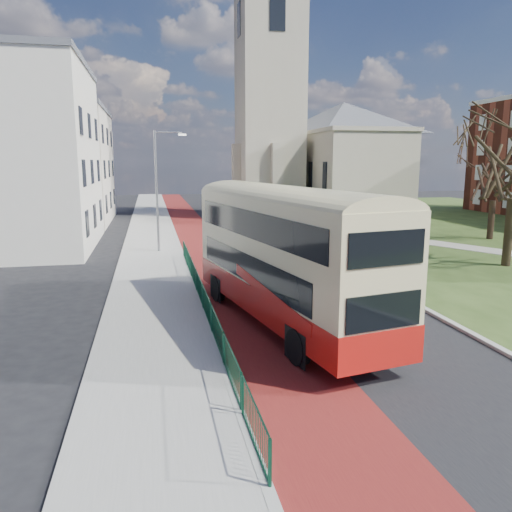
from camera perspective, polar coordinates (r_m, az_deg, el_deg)
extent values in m
plane|color=black|center=(17.95, 4.83, -9.22)|extent=(160.00, 160.00, 0.00)
cube|color=black|center=(37.22, -1.82, 1.27)|extent=(9.00, 120.00, 0.01)
cube|color=#591414|center=(36.84, -5.96, 1.13)|extent=(3.40, 120.00, 0.01)
cube|color=gray|center=(36.64, -11.88, 0.99)|extent=(4.00, 120.00, 0.12)
cube|color=#999993|center=(36.70, -8.76, 1.11)|extent=(0.25, 120.00, 0.13)
cube|color=#999993|center=(40.16, 4.15, 2.04)|extent=(0.25, 80.00, 0.13)
cube|color=#2D4117|center=(49.49, 26.90, 2.49)|extent=(40.00, 80.00, 0.04)
cylinder|color=#0D3B27|center=(20.85, -6.13, -3.25)|extent=(0.04, 24.00, 0.04)
cylinder|color=#0D3B27|center=(21.10, -6.08, -5.75)|extent=(0.04, 24.00, 0.04)
cube|color=gray|center=(55.98, 1.55, 16.76)|extent=(6.50, 6.50, 24.00)
cube|color=gray|center=(58.25, 9.77, 8.99)|extent=(9.00, 18.00, 9.00)
pyramid|color=#565960|center=(58.59, 10.03, 16.93)|extent=(9.00, 18.00, 3.60)
cube|color=silver|center=(39.20, -25.72, 9.89)|extent=(10.00, 14.00, 12.50)
cube|color=#565960|center=(39.76, -26.52, 19.26)|extent=(10.30, 14.30, 0.50)
cube|color=beige|center=(54.90, -21.75, 9.34)|extent=(10.00, 16.00, 11.00)
cube|color=#565960|center=(55.13, -22.18, 15.31)|extent=(10.30, 16.30, 0.50)
cylinder|color=gray|center=(34.20, -11.28, 7.18)|extent=(0.16, 0.16, 8.00)
cylinder|color=gray|center=(34.22, -9.98, 13.76)|extent=(1.80, 0.10, 0.10)
cube|color=silver|center=(34.26, -8.42, 13.55)|extent=(0.50, 0.18, 0.12)
cube|color=#A2130F|center=(18.93, 3.25, -4.60)|extent=(5.00, 12.35, 1.09)
cube|color=#C9BF89|center=(18.48, 3.32, 1.79)|extent=(4.96, 12.28, 3.17)
cube|color=black|center=(18.40, -1.01, -1.34)|extent=(1.91, 9.71, 1.04)
cube|color=black|center=(19.57, 6.49, -0.68)|extent=(1.91, 9.71, 1.04)
cube|color=black|center=(17.83, -0.64, 3.62)|extent=(2.09, 10.65, 0.99)
cube|color=black|center=(19.03, 7.08, 3.99)|extent=(2.09, 10.65, 0.99)
cube|color=black|center=(24.09, -2.97, 1.52)|extent=(2.43, 0.54, 1.15)
cube|color=black|center=(23.88, -3.01, 5.41)|extent=(2.43, 0.54, 0.99)
cube|color=orange|center=(23.83, -3.03, 6.90)|extent=(1.94, 0.47, 0.33)
cylinder|color=black|center=(22.27, -4.36, -3.72)|extent=(0.54, 1.18, 1.14)
cylinder|color=black|center=(23.17, 1.64, -3.12)|extent=(0.54, 1.18, 1.14)
cylinder|color=black|center=(15.48, 4.87, -10.30)|extent=(0.54, 1.18, 1.14)
cylinder|color=black|center=(16.76, 12.72, -8.87)|extent=(0.54, 1.18, 1.14)
cylinder|color=#2E2417|center=(32.84, 26.91, 2.43)|extent=(0.52, 0.52, 3.99)
cylinder|color=#2E2017|center=(43.93, 25.28, 3.76)|extent=(0.61, 0.61, 3.06)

